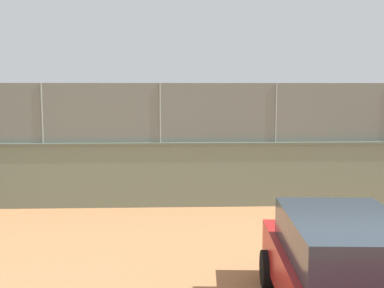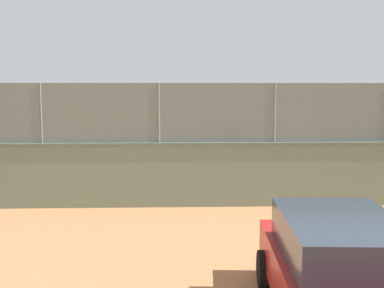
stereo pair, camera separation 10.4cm
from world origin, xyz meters
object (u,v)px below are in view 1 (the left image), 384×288
(sports_ball, at_px, (130,184))
(parked_car_red, at_px, (348,273))
(player_foreground_swinging, at_px, (240,140))
(player_at_service_line, at_px, (94,145))
(player_crossing_court, at_px, (158,153))

(sports_ball, relative_size, parked_car_red, 0.05)
(player_foreground_swinging, xyz_separation_m, parked_car_red, (0.13, 16.21, -0.11))
(player_at_service_line, height_order, parked_car_red, player_at_service_line)
(player_at_service_line, distance_m, sports_ball, 4.03)
(player_foreground_swinging, height_order, sports_ball, player_foreground_swinging)
(sports_ball, bearing_deg, player_crossing_court, -113.17)
(player_crossing_court, height_order, sports_ball, player_crossing_court)
(player_at_service_line, bearing_deg, player_foreground_swinging, -153.38)
(player_at_service_line, relative_size, sports_ball, 8.12)
(player_foreground_swinging, height_order, parked_car_red, player_foreground_swinging)
(player_crossing_court, distance_m, parked_car_red, 12.03)
(sports_ball, height_order, parked_car_red, parked_car_red)
(player_foreground_swinging, distance_m, parked_car_red, 16.21)
(player_crossing_court, xyz_separation_m, sports_ball, (0.81, 1.90, -0.80))
(player_at_service_line, bearing_deg, parked_car_red, 115.21)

